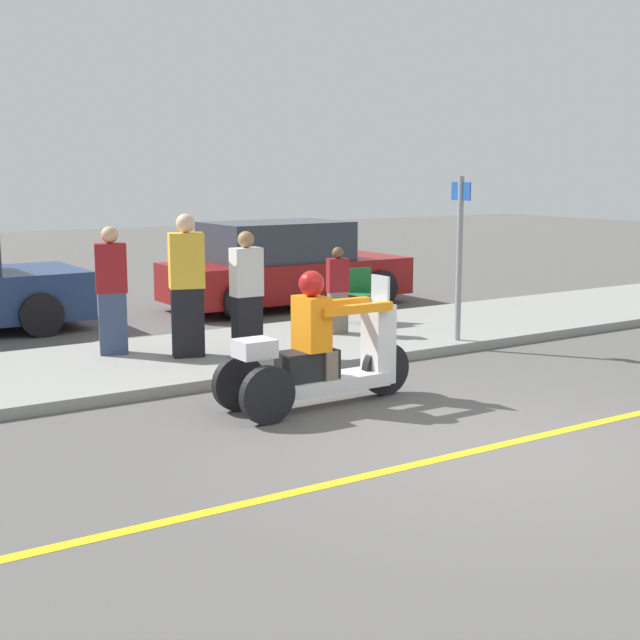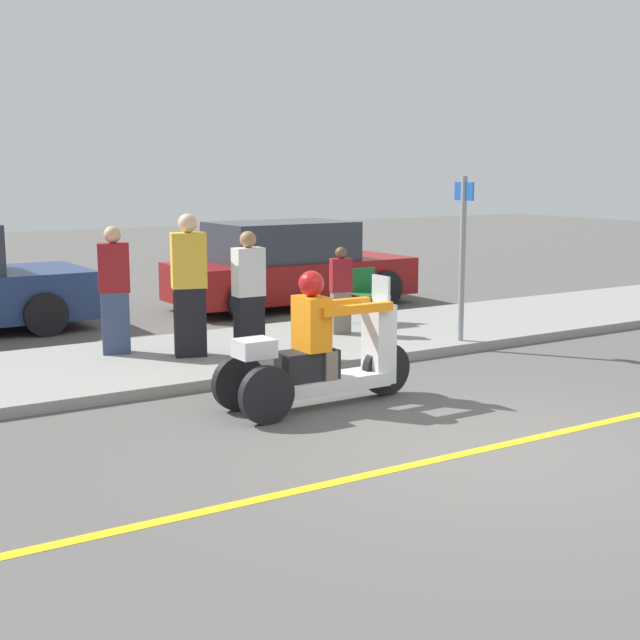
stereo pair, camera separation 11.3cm
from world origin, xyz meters
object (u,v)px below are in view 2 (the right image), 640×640
(spectator_near_curb, at_px, (341,292))
(folding_chair_curbside, at_px, (366,290))
(spectator_by_tree, at_px, (189,288))
(street_sign, at_px, (463,252))
(motorcycle_trike, at_px, (320,358))
(spectator_mid_group, at_px, (249,296))
(spectator_with_child, at_px, (115,293))
(parked_car_lot_center, at_px, (289,267))

(spectator_near_curb, height_order, folding_chair_curbside, spectator_near_curb)
(spectator_by_tree, distance_m, street_sign, 3.67)
(motorcycle_trike, bearing_deg, spectator_mid_group, 81.92)
(folding_chair_curbside, xyz_separation_m, street_sign, (0.27, -1.83, 0.69))
(spectator_with_child, xyz_separation_m, folding_chair_curbside, (3.95, 0.16, -0.27))
(folding_chair_curbside, bearing_deg, street_sign, -81.73)
(spectator_with_child, relative_size, spectator_by_tree, 0.91)
(spectator_by_tree, xyz_separation_m, street_sign, (3.50, -1.02, 0.35))
(spectator_near_curb, bearing_deg, motorcycle_trike, -127.23)
(spectator_with_child, relative_size, folding_chair_curbside, 1.95)
(motorcycle_trike, height_order, folding_chair_curbside, motorcycle_trike)
(spectator_mid_group, height_order, parked_car_lot_center, spectator_mid_group)
(spectator_mid_group, xyz_separation_m, folding_chair_curbside, (2.61, 1.19, -0.24))
(spectator_with_child, distance_m, parked_car_lot_center, 5.04)
(spectator_by_tree, height_order, street_sign, street_sign)
(motorcycle_trike, distance_m, folding_chair_curbside, 4.39)
(spectator_with_child, xyz_separation_m, street_sign, (4.22, -1.68, 0.43))
(spectator_with_child, bearing_deg, folding_chair_curbside, 2.24)
(street_sign, bearing_deg, spectator_near_curb, 129.39)
(spectator_by_tree, bearing_deg, street_sign, -16.27)
(spectator_with_child, distance_m, spectator_mid_group, 1.69)
(motorcycle_trike, xyz_separation_m, spectator_with_child, (-1.04, 3.14, 0.38))
(folding_chair_curbside, distance_m, parked_car_lot_center, 2.68)
(motorcycle_trike, xyz_separation_m, parked_car_lot_center, (3.13, 5.96, 0.20))
(folding_chair_curbside, bearing_deg, spectator_mid_group, -155.57)
(spectator_by_tree, distance_m, folding_chair_curbside, 3.35)
(spectator_with_child, xyz_separation_m, spectator_by_tree, (0.72, -0.66, 0.08))
(spectator_with_child, distance_m, folding_chair_curbside, 3.97)
(parked_car_lot_center, bearing_deg, spectator_near_curb, -107.77)
(spectator_with_child, height_order, spectator_mid_group, spectator_with_child)
(spectator_with_child, xyz_separation_m, spectator_mid_group, (1.34, -1.03, -0.02))
(spectator_near_curb, relative_size, street_sign, 0.55)
(street_sign, bearing_deg, parked_car_lot_center, 90.66)
(spectator_mid_group, distance_m, spectator_by_tree, 0.74)
(folding_chair_curbside, bearing_deg, parked_car_lot_center, 85.39)
(motorcycle_trike, bearing_deg, spectator_with_child, 108.42)
(motorcycle_trike, bearing_deg, spectator_by_tree, 97.47)
(spectator_mid_group, bearing_deg, parked_car_lot_center, 53.74)
(parked_car_lot_center, bearing_deg, street_sign, -89.34)
(parked_car_lot_center, bearing_deg, folding_chair_curbside, -94.61)
(spectator_mid_group, bearing_deg, motorcycle_trike, -98.08)
(spectator_by_tree, bearing_deg, motorcycle_trike, -82.53)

